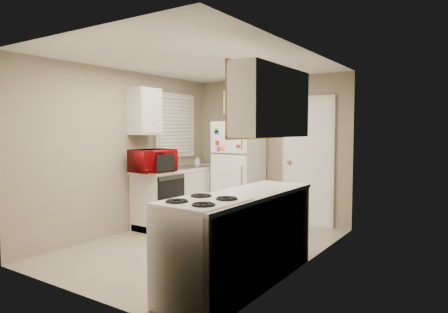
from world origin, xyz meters
The scene contains 19 objects.
floor centered at (0.00, 0.00, 0.00)m, with size 3.80×3.80×0.00m, color #BEB29D.
ceiling centered at (0.00, 0.00, 2.40)m, with size 3.80×3.80×0.00m, color white.
wall_left centered at (-1.40, 0.00, 1.20)m, with size 3.80×3.80×0.00m, color gray.
wall_right centered at (1.40, 0.00, 1.20)m, with size 3.80×3.80×0.00m, color gray.
wall_back centered at (0.00, 1.90, 1.20)m, with size 2.80×2.80×0.00m, color gray.
wall_front centered at (0.00, -1.90, 1.20)m, with size 2.80×2.80×0.00m, color gray.
left_counter centered at (-1.10, 0.90, 0.45)m, with size 0.60×1.80×0.90m, color silver.
dishwasher centered at (-0.81, 0.30, 0.49)m, with size 0.03×0.58×0.72m, color black.
sink centered at (-1.10, 1.05, 0.86)m, with size 0.54×0.74×0.16m, color gray.
microwave centered at (-1.02, 0.13, 1.05)m, with size 0.34×0.61×0.41m, color maroon.
soap_bottle centered at (-1.15, 1.39, 1.00)m, with size 0.08×0.08×0.17m, color white.
window_blinds centered at (-1.36, 1.05, 1.60)m, with size 0.10×0.98×1.08m, color silver.
upper_cabinet_left centered at (-1.25, 0.22, 1.80)m, with size 0.30×0.45×0.70m, color silver.
refrigerator centered at (-0.38, 1.52, 0.83)m, with size 0.68×0.66×1.66m, color white.
cabinet_over_fridge centered at (-0.40, 1.75, 2.00)m, with size 0.70×0.30×0.40m, color silver.
interior_door centered at (0.70, 1.86, 1.02)m, with size 0.86×0.06×2.08m, color white.
right_counter centered at (1.10, -0.80, 0.45)m, with size 0.60×2.00×0.90m, color silver.
stove centered at (1.06, -1.43, 0.45)m, with size 0.60×0.74×0.90m, color white.
upper_cabinet_right centered at (1.25, -0.50, 1.80)m, with size 0.30×1.20×0.70m, color silver.
Camera 1 is at (3.10, -4.15, 1.52)m, focal length 32.00 mm.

